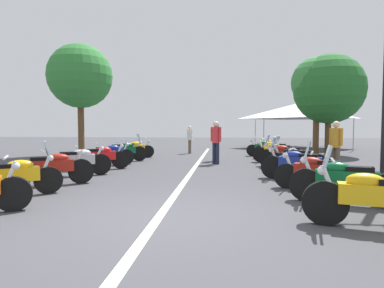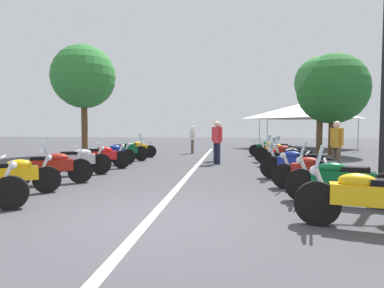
% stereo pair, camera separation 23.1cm
% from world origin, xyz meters
% --- Properties ---
extents(ground_plane, '(80.00, 80.00, 0.00)m').
position_xyz_m(ground_plane, '(0.00, 0.00, 0.00)').
color(ground_plane, '#424247').
extents(lane_centre_stripe, '(22.76, 0.16, 0.01)m').
position_xyz_m(lane_centre_stripe, '(5.48, 0.00, 0.00)').
color(lane_centre_stripe, beige).
rests_on(lane_centre_stripe, ground_plane).
extents(motorcycle_left_row_1, '(1.35, 1.75, 1.19)m').
position_xyz_m(motorcycle_left_row_1, '(1.23, 3.43, 0.46)').
color(motorcycle_left_row_1, black).
rests_on(motorcycle_left_row_1, ground_plane).
extents(motorcycle_left_row_2, '(1.18, 1.92, 1.01)m').
position_xyz_m(motorcycle_left_row_2, '(2.60, 3.34, 0.46)').
color(motorcycle_left_row_2, black).
rests_on(motorcycle_left_row_2, ground_plane).
extents(motorcycle_left_row_3, '(1.16, 1.91, 1.01)m').
position_xyz_m(motorcycle_left_row_3, '(4.15, 3.42, 0.46)').
color(motorcycle_left_row_3, black).
rests_on(motorcycle_left_row_3, ground_plane).
extents(motorcycle_left_row_4, '(1.19, 1.97, 1.00)m').
position_xyz_m(motorcycle_left_row_4, '(5.59, 3.29, 0.46)').
color(motorcycle_left_row_4, black).
rests_on(motorcycle_left_row_4, ground_plane).
extents(motorcycle_left_row_5, '(1.31, 1.70, 0.99)m').
position_xyz_m(motorcycle_left_row_5, '(6.82, 3.38, 0.45)').
color(motorcycle_left_row_5, black).
rests_on(motorcycle_left_row_5, ground_plane).
extents(motorcycle_left_row_6, '(1.07, 1.92, 1.22)m').
position_xyz_m(motorcycle_left_row_6, '(8.26, 3.27, 0.47)').
color(motorcycle_left_row_6, black).
rests_on(motorcycle_left_row_6, ground_plane).
extents(motorcycle_left_row_7, '(1.17, 1.92, 0.98)m').
position_xyz_m(motorcycle_left_row_7, '(9.80, 3.30, 0.45)').
color(motorcycle_left_row_7, black).
rests_on(motorcycle_left_row_7, ground_plane).
extents(motorcycle_right_row_0, '(0.84, 2.09, 1.23)m').
position_xyz_m(motorcycle_right_row_0, '(-0.27, -3.30, 0.48)').
color(motorcycle_right_row_0, black).
rests_on(motorcycle_right_row_0, ground_plane).
extents(motorcycle_right_row_1, '(0.92, 2.08, 1.22)m').
position_xyz_m(motorcycle_right_row_1, '(1.28, -3.42, 0.47)').
color(motorcycle_right_row_1, black).
rests_on(motorcycle_right_row_1, ground_plane).
extents(motorcycle_right_row_2, '(1.00, 1.97, 0.99)m').
position_xyz_m(motorcycle_right_row_2, '(2.56, -3.28, 0.45)').
color(motorcycle_right_row_2, black).
rests_on(motorcycle_right_row_2, ground_plane).
extents(motorcycle_right_row_3, '(0.97, 2.11, 1.22)m').
position_xyz_m(motorcycle_right_row_3, '(4.08, -3.19, 0.48)').
color(motorcycle_right_row_3, black).
rests_on(motorcycle_right_row_3, ground_plane).
extents(motorcycle_right_row_4, '(1.01, 1.88, 1.21)m').
position_xyz_m(motorcycle_right_row_4, '(5.60, -3.44, 0.47)').
color(motorcycle_right_row_4, black).
rests_on(motorcycle_right_row_4, ground_plane).
extents(motorcycle_right_row_5, '(0.86, 2.03, 1.22)m').
position_xyz_m(motorcycle_right_row_5, '(6.95, -3.37, 0.47)').
color(motorcycle_right_row_5, black).
rests_on(motorcycle_right_row_5, ground_plane).
extents(motorcycle_right_row_6, '(0.88, 2.09, 1.00)m').
position_xyz_m(motorcycle_right_row_6, '(8.41, -3.33, 0.46)').
color(motorcycle_right_row_6, black).
rests_on(motorcycle_right_row_6, ground_plane).
extents(motorcycle_right_row_7, '(1.03, 1.88, 1.00)m').
position_xyz_m(motorcycle_right_row_7, '(9.80, -3.42, 0.45)').
color(motorcycle_right_row_7, black).
rests_on(motorcycle_right_row_7, ground_plane).
extents(motorcycle_right_row_8, '(1.01, 1.90, 0.98)m').
position_xyz_m(motorcycle_right_row_8, '(11.23, -3.17, 0.44)').
color(motorcycle_right_row_8, black).
rests_on(motorcycle_right_row_8, ground_plane).
extents(traffic_cone_2, '(0.36, 0.36, 0.61)m').
position_xyz_m(traffic_cone_2, '(4.04, 4.66, 0.29)').
color(traffic_cone_2, orange).
rests_on(traffic_cone_2, ground_plane).
extents(bystander_0, '(0.53, 0.32, 1.57)m').
position_xyz_m(bystander_0, '(12.69, 0.86, 0.92)').
color(bystander_0, brown).
rests_on(bystander_0, ground_plane).
extents(bystander_1, '(0.50, 0.32, 1.68)m').
position_xyz_m(bystander_1, '(8.94, -0.75, 0.99)').
color(bystander_1, black).
rests_on(bystander_1, ground_plane).
extents(bystander_2, '(0.48, 0.32, 1.70)m').
position_xyz_m(bystander_2, '(5.62, -4.71, 1.00)').
color(bystander_2, brown).
rests_on(bystander_2, ground_plane).
extents(bystander_3, '(0.36, 0.44, 1.74)m').
position_xyz_m(bystander_3, '(7.70, -0.75, 1.02)').
color(bystander_3, '#1E2338').
rests_on(bystander_3, ground_plane).
extents(roadside_tree_0, '(2.73, 2.73, 5.31)m').
position_xyz_m(roadside_tree_0, '(12.81, -6.09, 3.91)').
color(roadside_tree_0, brown).
rests_on(roadside_tree_0, ground_plane).
extents(roadside_tree_1, '(3.33, 3.33, 5.84)m').
position_xyz_m(roadside_tree_1, '(10.93, 6.44, 4.15)').
color(roadside_tree_1, brown).
rests_on(roadside_tree_1, ground_plane).
extents(roadside_tree_2, '(3.74, 3.74, 5.43)m').
position_xyz_m(roadside_tree_2, '(12.73, -6.70, 3.54)').
color(roadside_tree_2, brown).
rests_on(roadside_tree_2, ground_plane).
extents(event_tent, '(6.09, 6.09, 3.20)m').
position_xyz_m(event_tent, '(18.15, -6.34, 2.65)').
color(event_tent, white).
rests_on(event_tent, ground_plane).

